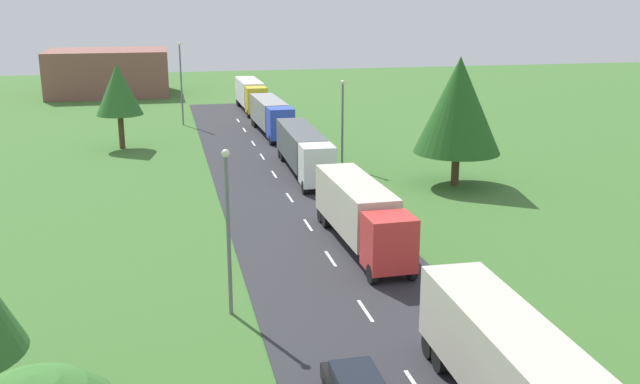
{
  "coord_description": "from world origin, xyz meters",
  "views": [
    {
      "loc": [
        -8.59,
        -2.68,
        13.96
      ],
      "look_at": [
        0.88,
        39.89,
        2.06
      ],
      "focal_mm": 40.01,
      "sensor_mm": 36.0,
      "label": 1
    }
  ],
  "objects_px": {
    "truck_lead": "(520,376)",
    "tree_maple": "(459,105)",
    "truck_third": "(304,149)",
    "distant_building": "(109,72)",
    "truck_fourth": "(271,115)",
    "truck_fifth": "(251,94)",
    "lamppost_third": "(342,118)",
    "truck_second": "(360,212)",
    "lamppost_fourth": "(181,80)",
    "tree_birch": "(118,90)",
    "lamppost_second": "(228,224)"
  },
  "relations": [
    {
      "from": "truck_lead",
      "to": "tree_maple",
      "type": "height_order",
      "value": "tree_maple"
    },
    {
      "from": "truck_third",
      "to": "distant_building",
      "type": "bearing_deg",
      "value": 108.55
    },
    {
      "from": "truck_fourth",
      "to": "truck_fifth",
      "type": "height_order",
      "value": "truck_fifth"
    },
    {
      "from": "truck_fourth",
      "to": "lamppost_third",
      "type": "height_order",
      "value": "lamppost_third"
    },
    {
      "from": "truck_fourth",
      "to": "truck_second",
      "type": "bearing_deg",
      "value": -90.59
    },
    {
      "from": "distant_building",
      "to": "truck_second",
      "type": "bearing_deg",
      "value": -76.06
    },
    {
      "from": "lamppost_fourth",
      "to": "tree_maple",
      "type": "height_order",
      "value": "tree_maple"
    },
    {
      "from": "truck_fourth",
      "to": "tree_birch",
      "type": "height_order",
      "value": "tree_birch"
    },
    {
      "from": "truck_second",
      "to": "lamppost_fourth",
      "type": "distance_m",
      "value": 44.95
    },
    {
      "from": "truck_third",
      "to": "lamppost_fourth",
      "type": "xyz_separation_m",
      "value": [
        -8.83,
        25.78,
        3.02
      ]
    },
    {
      "from": "truck_fourth",
      "to": "tree_maple",
      "type": "distance_m",
      "value": 26.52
    },
    {
      "from": "lamppost_fourth",
      "to": "tree_birch",
      "type": "relative_size",
      "value": 1.15
    },
    {
      "from": "truck_lead",
      "to": "distant_building",
      "type": "xyz_separation_m",
      "value": [
        -18.32,
        92.42,
        1.15
      ]
    },
    {
      "from": "truck_third",
      "to": "tree_birch",
      "type": "relative_size",
      "value": 1.75
    },
    {
      "from": "truck_fourth",
      "to": "lamppost_third",
      "type": "xyz_separation_m",
      "value": [
        3.69,
        -15.87,
        2.02
      ]
    },
    {
      "from": "truck_fifth",
      "to": "lamppost_third",
      "type": "distance_m",
      "value": 32.69
    },
    {
      "from": "truck_fourth",
      "to": "tree_maple",
      "type": "xyz_separation_m",
      "value": [
        10.6,
        -23.96,
        4.06
      ]
    },
    {
      "from": "truck_lead",
      "to": "lamppost_second",
      "type": "bearing_deg",
      "value": 125.91
    },
    {
      "from": "truck_second",
      "to": "truck_lead",
      "type": "bearing_deg",
      "value": -89.81
    },
    {
      "from": "lamppost_second",
      "to": "tree_birch",
      "type": "bearing_deg",
      "value": 99.35
    },
    {
      "from": "truck_fifth",
      "to": "lamppost_fourth",
      "type": "distance_m",
      "value": 12.63
    },
    {
      "from": "truck_second",
      "to": "lamppost_fourth",
      "type": "xyz_separation_m",
      "value": [
        -8.52,
        44.04,
        2.97
      ]
    },
    {
      "from": "truck_third",
      "to": "distant_building",
      "type": "xyz_separation_m",
      "value": [
        -18.56,
        55.31,
        1.2
      ]
    },
    {
      "from": "truck_third",
      "to": "tree_maple",
      "type": "xyz_separation_m",
      "value": [
        10.66,
        -6.17,
        4.1
      ]
    },
    {
      "from": "truck_second",
      "to": "lamppost_second",
      "type": "distance_m",
      "value": 11.28
    },
    {
      "from": "tree_birch",
      "to": "truck_fourth",
      "type": "bearing_deg",
      "value": 14.76
    },
    {
      "from": "truck_lead",
      "to": "truck_second",
      "type": "bearing_deg",
      "value": 90.19
    },
    {
      "from": "truck_fourth",
      "to": "distant_building",
      "type": "xyz_separation_m",
      "value": [
        -18.62,
        37.52,
        1.17
      ]
    },
    {
      "from": "truck_second",
      "to": "truck_fourth",
      "type": "bearing_deg",
      "value": 89.41
    },
    {
      "from": "truck_second",
      "to": "distant_building",
      "type": "height_order",
      "value": "distant_building"
    },
    {
      "from": "truck_fifth",
      "to": "distant_building",
      "type": "xyz_separation_m",
      "value": [
        -18.56,
        20.98,
        1.07
      ]
    },
    {
      "from": "truck_fifth",
      "to": "lamppost_second",
      "type": "bearing_deg",
      "value": -98.06
    },
    {
      "from": "tree_birch",
      "to": "distant_building",
      "type": "height_order",
      "value": "tree_birch"
    },
    {
      "from": "lamppost_third",
      "to": "tree_maple",
      "type": "relative_size",
      "value": 0.75
    },
    {
      "from": "truck_fourth",
      "to": "distant_building",
      "type": "distance_m",
      "value": 41.9
    },
    {
      "from": "lamppost_fourth",
      "to": "tree_birch",
      "type": "height_order",
      "value": "lamppost_fourth"
    },
    {
      "from": "lamppost_fourth",
      "to": "distant_building",
      "type": "height_order",
      "value": "lamppost_fourth"
    },
    {
      "from": "truck_second",
      "to": "lamppost_fourth",
      "type": "bearing_deg",
      "value": 100.95
    },
    {
      "from": "lamppost_third",
      "to": "truck_third",
      "type": "bearing_deg",
      "value": -152.91
    },
    {
      "from": "lamppost_third",
      "to": "lamppost_second",
      "type": "bearing_deg",
      "value": -113.94
    },
    {
      "from": "truck_second",
      "to": "lamppost_third",
      "type": "height_order",
      "value": "lamppost_third"
    },
    {
      "from": "truck_third",
      "to": "lamppost_fourth",
      "type": "height_order",
      "value": "lamppost_fourth"
    },
    {
      "from": "lamppost_third",
      "to": "lamppost_fourth",
      "type": "bearing_deg",
      "value": 117.81
    },
    {
      "from": "truck_fourth",
      "to": "tree_maple",
      "type": "bearing_deg",
      "value": -66.13
    },
    {
      "from": "truck_fourth",
      "to": "lamppost_second",
      "type": "distance_m",
      "value": 44.38
    },
    {
      "from": "truck_lead",
      "to": "lamppost_fourth",
      "type": "relative_size",
      "value": 1.38
    },
    {
      "from": "lamppost_third",
      "to": "distant_building",
      "type": "xyz_separation_m",
      "value": [
        -22.32,
        53.39,
        -0.86
      ]
    },
    {
      "from": "lamppost_second",
      "to": "truck_lead",
      "type": "bearing_deg",
      "value": -54.09
    },
    {
      "from": "truck_lead",
      "to": "tree_maple",
      "type": "distance_m",
      "value": 33.05
    },
    {
      "from": "lamppost_second",
      "to": "truck_third",
      "type": "bearing_deg",
      "value": 71.69
    }
  ]
}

